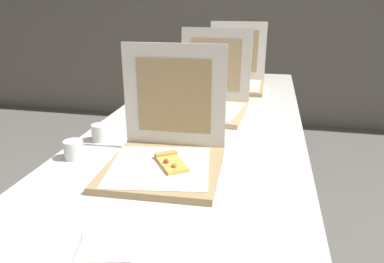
% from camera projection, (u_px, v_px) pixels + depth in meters
% --- Properties ---
extents(table, '(0.85, 2.44, 0.72)m').
position_uv_depth(table, '(196.00, 139.00, 1.50)').
color(table, silver).
rests_on(table, ground).
extents(pizza_box_front, '(0.36, 0.37, 0.37)m').
position_uv_depth(pizza_box_front, '(166.00, 151.00, 1.15)').
color(pizza_box_front, tan).
rests_on(pizza_box_front, table).
extents(pizza_box_middle, '(0.37, 0.40, 0.37)m').
position_uv_depth(pizza_box_middle, '(208.00, 100.00, 1.70)').
color(pizza_box_middle, tan).
rests_on(pizza_box_middle, table).
extents(pizza_box_back, '(0.35, 0.42, 0.37)m').
position_uv_depth(pizza_box_back, '(234.00, 78.00, 2.17)').
color(pizza_box_back, tan).
rests_on(pizza_box_back, table).
extents(cup_white_near_left, '(0.06, 0.06, 0.06)m').
position_uv_depth(cup_white_near_left, '(74.00, 150.00, 1.21)').
color(cup_white_near_left, white).
rests_on(cup_white_near_left, table).
extents(cup_white_far, '(0.06, 0.06, 0.06)m').
position_uv_depth(cup_white_far, '(170.00, 94.00, 1.91)').
color(cup_white_far, white).
rests_on(cup_white_far, table).
extents(cup_white_near_center, '(0.06, 0.06, 0.06)m').
position_uv_depth(cup_white_near_center, '(100.00, 133.00, 1.37)').
color(cup_white_near_center, white).
rests_on(cup_white_near_center, table).
extents(napkin_pile, '(0.17, 0.17, 0.01)m').
position_uv_depth(napkin_pile, '(109.00, 242.00, 0.80)').
color(napkin_pile, white).
rests_on(napkin_pile, table).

